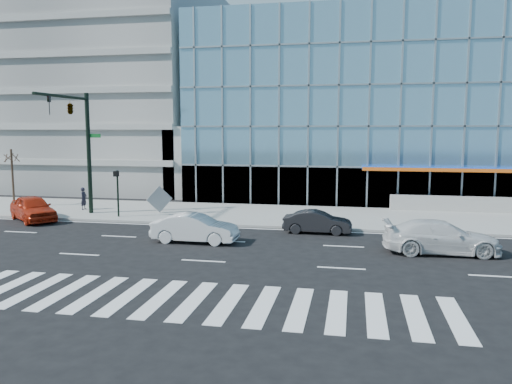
% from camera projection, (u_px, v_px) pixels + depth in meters
% --- Properties ---
extents(ground, '(160.00, 160.00, 0.00)m').
position_uv_depth(ground, '(226.00, 241.00, 25.86)').
color(ground, black).
rests_on(ground, ground).
extents(sidewalk, '(120.00, 8.00, 0.15)m').
position_uv_depth(sidewalk, '(256.00, 214.00, 33.64)').
color(sidewalk, gray).
rests_on(sidewalk, ground).
extents(theatre_building, '(42.00, 26.00, 15.00)m').
position_uv_depth(theatre_building, '(436.00, 111.00, 47.55)').
color(theatre_building, '#6E9EB7').
rests_on(theatre_building, ground).
extents(parking_garage, '(24.00, 24.00, 20.00)m').
position_uv_depth(parking_garage, '(107.00, 90.00, 53.76)').
color(parking_garage, gray).
rests_on(parking_garage, ground).
extents(ramp_block, '(6.00, 8.00, 6.00)m').
position_uv_depth(ramp_block, '(211.00, 161.00, 44.16)').
color(ramp_block, gray).
rests_on(ramp_block, ground).
extents(tower_far_mid, '(13.00, 13.00, 60.00)m').
position_uv_depth(tower_far_mid, '(16.00, 2.00, 95.56)').
color(tower_far_mid, '#445376').
rests_on(tower_far_mid, ground).
extents(tower_backdrop, '(14.00, 14.00, 48.00)m').
position_uv_depth(tower_backdrop, '(166.00, 35.00, 96.77)').
color(tower_backdrop, gray).
rests_on(tower_backdrop, ground).
extents(traffic_signal, '(1.14, 5.74, 8.00)m').
position_uv_depth(traffic_signal, '(76.00, 123.00, 31.65)').
color(traffic_signal, black).
rests_on(traffic_signal, sidewalk).
extents(ped_signal_post, '(0.30, 0.33, 3.00)m').
position_uv_depth(ped_signal_post, '(117.00, 186.00, 32.04)').
color(ped_signal_post, black).
rests_on(ped_signal_post, sidewalk).
extents(street_tree_near, '(1.10, 1.10, 4.23)m').
position_uv_depth(street_tree_near, '(11.00, 157.00, 36.14)').
color(street_tree_near, '#332319').
rests_on(street_tree_near, sidewalk).
extents(white_suv, '(5.41, 2.45, 1.54)m').
position_uv_depth(white_suv, '(441.00, 237.00, 23.27)').
color(white_suv, silver).
rests_on(white_suv, ground).
extents(white_sedan, '(4.45, 1.60, 1.46)m').
position_uv_depth(white_sedan, '(195.00, 228.00, 25.57)').
color(white_sedan, silver).
rests_on(white_sedan, ground).
extents(dark_sedan, '(3.82, 1.37, 1.25)m').
position_uv_depth(dark_sedan, '(317.00, 222.00, 27.84)').
color(dark_sedan, black).
rests_on(dark_sedan, ground).
extents(red_sedan, '(4.83, 4.40, 1.59)m').
position_uv_depth(red_sedan, '(33.00, 208.00, 31.60)').
color(red_sedan, '#B2250D').
rests_on(red_sedan, ground).
extents(pedestrian, '(0.39, 0.59, 1.57)m').
position_uv_depth(pedestrian, '(84.00, 198.00, 35.09)').
color(pedestrian, black).
rests_on(pedestrian, sidewalk).
extents(tilted_panel, '(1.43, 1.25, 1.84)m').
position_uv_depth(tilted_panel, '(159.00, 199.00, 33.77)').
color(tilted_panel, gray).
rests_on(tilted_panel, sidewalk).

